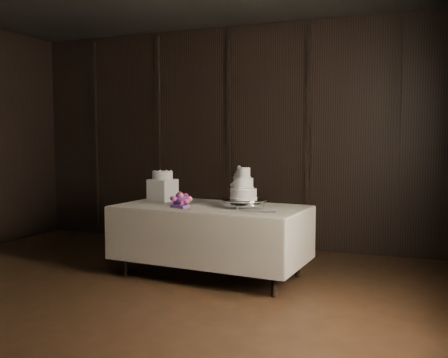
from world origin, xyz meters
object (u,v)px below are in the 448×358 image
wedding_cake (241,187)px  box_pedestal (163,190)px  bouquet (181,200)px  small_cake (163,175)px  display_table (211,238)px  cake_stand (244,203)px

wedding_cake → box_pedestal: 1.04m
bouquet → small_cake: (-0.39, 0.33, 0.23)m
display_table → box_pedestal: 0.83m
cake_stand → wedding_cake: 0.18m
display_table → box_pedestal: box_pedestal is taller
wedding_cake → bouquet: size_ratio=0.84×
box_pedestal → small_cake: bearing=0.0°
display_table → cake_stand: (0.37, -0.01, 0.39)m
display_table → cake_stand: bearing=2.6°
bouquet → box_pedestal: bearing=139.8°
wedding_cake → small_cake: 1.04m
display_table → small_cake: 0.94m
bouquet → box_pedestal: box_pedestal is taller
cake_stand → wedding_cake: wedding_cake is taller
cake_stand → small_cake: (-1.04, 0.18, 0.25)m
display_table → wedding_cake: wedding_cake is taller
cake_stand → bouquet: size_ratio=1.26×
display_table → bouquet: bearing=-147.5°
cake_stand → bouquet: bearing=-167.8°
bouquet → box_pedestal: (-0.39, 0.33, 0.06)m
box_pedestal → cake_stand: bearing=-10.1°
box_pedestal → small_cake: 0.17m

